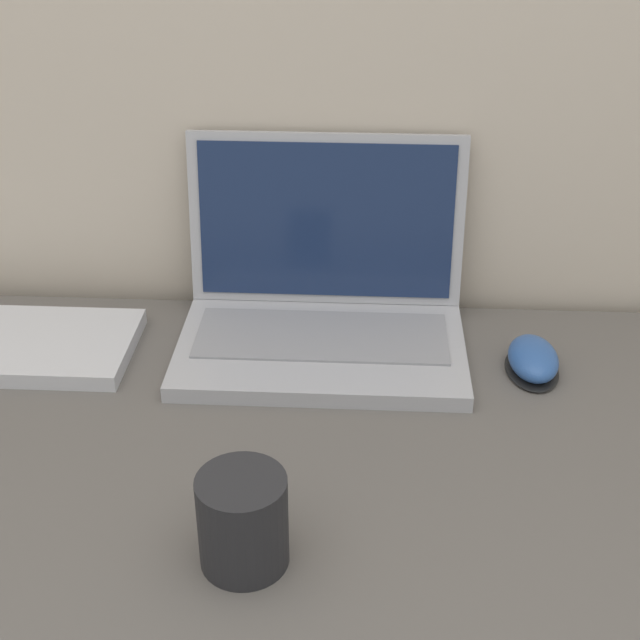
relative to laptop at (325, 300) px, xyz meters
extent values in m
cube|color=#ADADB2|center=(0.00, -0.05, -0.05)|extent=(0.35, 0.21, 0.02)
cube|color=gray|center=(0.00, -0.03, -0.03)|extent=(0.31, 0.12, 0.00)
cube|color=#ADADB2|center=(0.00, 0.08, 0.07)|extent=(0.35, 0.04, 0.22)
cube|color=#19284C|center=(0.00, 0.07, 0.07)|extent=(0.32, 0.03, 0.20)
cylinder|color=#232326|center=(-0.05, -0.39, -0.01)|extent=(0.08, 0.08, 0.09)
cylinder|color=black|center=(-0.05, -0.39, 0.03)|extent=(0.07, 0.07, 0.01)
ellipsoid|color=black|center=(0.25, -0.06, -0.05)|extent=(0.06, 0.10, 0.01)
ellipsoid|color=#2D569E|center=(0.25, -0.06, -0.04)|extent=(0.06, 0.09, 0.04)
camera|label=1|loc=(0.05, -0.97, 0.53)|focal=50.00mm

